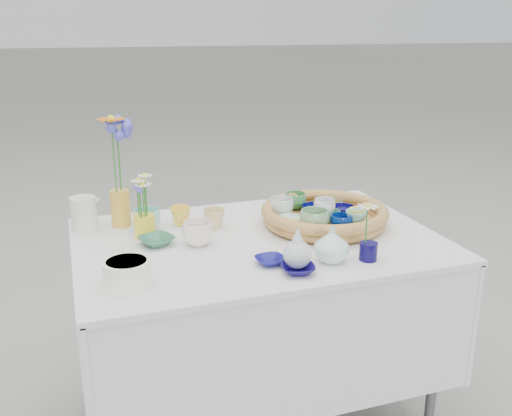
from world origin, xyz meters
name	(u,v)px	position (x,y,z in m)	size (l,w,h in m)	color
wicker_tray	(324,215)	(0.28, 0.05, 0.80)	(0.47, 0.47, 0.08)	#9A652F
tray_ceramic_0	(316,210)	(0.28, 0.13, 0.80)	(0.11, 0.11, 0.03)	#070A64
tray_ceramic_1	(343,210)	(0.38, 0.10, 0.80)	(0.10, 0.10, 0.03)	#07034F
tray_ceramic_2	(358,217)	(0.37, -0.04, 0.82)	(0.07, 0.07, 0.07)	yellow
tray_ceramic_3	(325,215)	(0.29, 0.05, 0.80)	(0.11, 0.11, 0.04)	#3D7E5A
tray_ceramic_4	(314,221)	(0.19, -0.06, 0.82)	(0.10, 0.10, 0.08)	#78A676
tray_ceramic_5	(291,220)	(0.14, 0.05, 0.80)	(0.09, 0.09, 0.03)	silver
tray_ceramic_6	(281,207)	(0.14, 0.15, 0.82)	(0.09, 0.09, 0.07)	silver
tray_ceramic_7	(324,207)	(0.31, 0.11, 0.82)	(0.08, 0.08, 0.07)	white
tray_ceramic_8	(331,204)	(0.38, 0.20, 0.79)	(0.09, 0.09, 0.02)	#77BAD2
tray_ceramic_9	(341,223)	(0.28, -0.08, 0.81)	(0.08, 0.08, 0.06)	navy
tray_ceramic_10	(289,226)	(0.12, -0.01, 0.80)	(0.10, 0.10, 0.03)	#F8F88A
tray_ceramic_11	(356,220)	(0.34, -0.07, 0.82)	(0.07, 0.07, 0.07)	#81C7B5
tray_ceramic_12	(295,201)	(0.23, 0.21, 0.82)	(0.08, 0.08, 0.07)	#3A8947
loose_ceramic_0	(181,216)	(-0.23, 0.22, 0.80)	(0.08, 0.08, 0.07)	yellow
loose_ceramic_1	(214,218)	(-0.12, 0.15, 0.80)	(0.08, 0.08, 0.07)	#D5BD76
loose_ceramic_2	(157,241)	(-0.35, 0.05, 0.78)	(0.11, 0.11, 0.03)	#2F6E4F
loose_ceramic_3	(198,233)	(-0.21, 0.00, 0.81)	(0.11, 0.11, 0.08)	white
loose_ceramic_4	(270,261)	(-0.04, -0.23, 0.78)	(0.09, 0.09, 0.02)	navy
loose_ceramic_5	(147,219)	(-0.36, 0.21, 0.80)	(0.10, 0.10, 0.08)	#82D5C7
loose_ceramic_6	(298,269)	(0.02, -0.32, 0.78)	(0.10, 0.10, 0.03)	#120A52
fluted_bowl	(127,272)	(-0.48, -0.23, 0.80)	(0.14, 0.14, 0.07)	white
bud_vase_paleblue	(297,247)	(0.03, -0.28, 0.83)	(0.09, 0.09, 0.14)	silver
bud_vase_seafoam	(332,244)	(0.15, -0.27, 0.82)	(0.11, 0.11, 0.12)	silver
bud_vase_cobalt	(368,251)	(0.27, -0.30, 0.79)	(0.06, 0.06, 0.06)	#0A053C
single_daisy	(366,224)	(0.26, -0.29, 0.88)	(0.08, 0.08, 0.14)	white
tall_vase_yellow	(121,208)	(-0.44, 0.29, 0.83)	(0.07, 0.07, 0.14)	gold
gerbera	(114,156)	(-0.45, 0.27, 1.03)	(0.11, 0.11, 0.29)	orange
hydrangea	(119,160)	(-0.43, 0.30, 1.01)	(0.09, 0.09, 0.31)	#4047BB
white_pitcher	(84,214)	(-0.57, 0.28, 0.83)	(0.13, 0.09, 0.12)	silver
daisy_cup	(145,226)	(-0.37, 0.14, 0.81)	(0.08, 0.08, 0.08)	yellow
daisy_posy	(143,194)	(-0.37, 0.13, 0.93)	(0.08, 0.08, 0.16)	white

